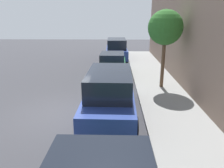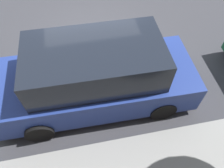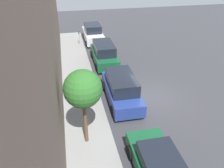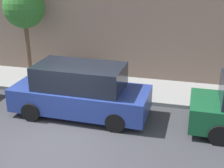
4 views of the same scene
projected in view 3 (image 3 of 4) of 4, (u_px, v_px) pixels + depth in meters
ground_plane at (151, 97)px, 15.45m from camera, size 60.00×60.00×0.00m
sidewalk at (83, 105)px, 14.53m from camera, size 2.55×32.00×0.15m
building_facade at (30, 12)px, 11.01m from camera, size 2.00×32.00×12.41m
parked_suv_nearest at (93, 33)px, 25.19m from camera, size 2.08×4.81×1.98m
parked_minivan_second at (104, 54)px, 19.98m from camera, size 2.02×4.91×1.90m
parked_minivan_third at (121, 89)px, 14.69m from camera, size 2.02×4.94×1.90m
parked_sedan_fourth at (159, 168)px, 9.39m from camera, size 1.92×4.53×1.54m
parking_meter_near at (79, 36)px, 23.93m from camera, size 0.11×0.15×1.51m
street_tree at (83, 89)px, 9.99m from camera, size 1.82×1.82×4.13m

